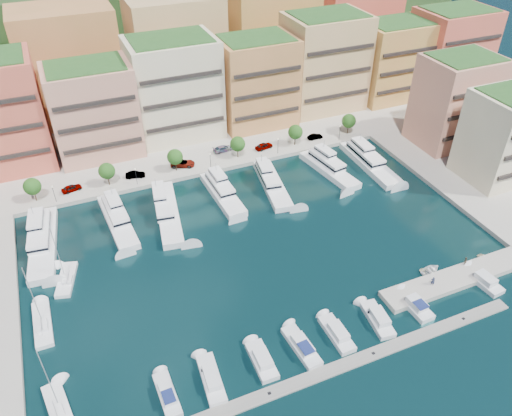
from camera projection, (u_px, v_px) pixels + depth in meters
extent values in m
plane|color=black|center=(262.00, 249.00, 98.98)|extent=(400.00, 400.00, 0.00)
cube|color=#9E998E|center=(177.00, 119.00, 144.81)|extent=(220.00, 64.00, 2.00)
cube|color=#1E3415|center=(140.00, 64.00, 180.30)|extent=(240.00, 40.00, 58.00)
cube|color=gray|center=(323.00, 374.00, 75.85)|extent=(72.00, 2.20, 0.35)
cube|color=#9E998E|center=(458.00, 279.00, 92.16)|extent=(32.00, 5.00, 2.00)
cube|color=tan|center=(94.00, 112.00, 121.55)|extent=(20.00, 15.00, 22.00)
cube|color=black|center=(99.00, 125.00, 115.82)|extent=(18.40, 0.50, 0.90)
cube|color=#255321|center=(85.00, 66.00, 114.77)|extent=(17.60, 13.20, 0.80)
cube|color=#F6E5BE|center=(175.00, 89.00, 128.75)|extent=(22.00, 16.00, 25.00)
cube|color=black|center=(184.00, 102.00, 122.66)|extent=(20.24, 0.50, 0.90)
cube|color=#255321|center=(170.00, 39.00, 121.08)|extent=(19.36, 14.08, 0.80)
cube|color=#DD8F53|center=(256.00, 83.00, 134.80)|extent=(20.00, 15.00, 23.00)
cube|color=black|center=(268.00, 93.00, 129.07)|extent=(18.40, 0.50, 0.90)
cube|color=#255321|center=(256.00, 38.00, 127.72)|extent=(17.60, 13.20, 0.80)
cube|color=#E2AA78|center=(324.00, 63.00, 142.32)|extent=(22.00, 16.00, 26.00)
cube|color=black|center=(339.00, 73.00, 136.22)|extent=(20.24, 0.50, 0.90)
cube|color=#255321|center=(328.00, 15.00, 134.35)|extent=(19.36, 14.08, 0.80)
cube|color=#D2874D|center=(391.00, 62.00, 148.96)|extent=(20.00, 15.00, 22.00)
cube|color=black|center=(407.00, 70.00, 143.23)|extent=(18.40, 0.50, 0.90)
cube|color=#255321|center=(398.00, 23.00, 142.18)|extent=(17.60, 13.20, 0.80)
cube|color=#DC5C49|center=(450.00, 51.00, 153.19)|extent=(22.00, 16.00, 24.00)
cube|color=black|center=(469.00, 60.00, 147.09)|extent=(20.24, 0.50, 0.90)
cube|color=#255321|center=(460.00, 9.00, 145.81)|extent=(19.36, 14.08, 0.80)
cube|color=tan|center=(455.00, 102.00, 126.15)|extent=(18.00, 14.00, 22.00)
cube|color=black|center=(475.00, 113.00, 120.79)|extent=(16.56, 0.50, 0.90)
cube|color=#255321|center=(466.00, 58.00, 119.37)|extent=(15.84, 12.32, 0.80)
cube|color=#F6E5BE|center=(508.00, 137.00, 113.44)|extent=(18.00, 14.00, 20.00)
cube|color=#DD8F53|center=(71.00, 64.00, 136.29)|extent=(26.00, 18.00, 30.00)
cube|color=#E2AA78|center=(177.00, 50.00, 145.74)|extent=(26.00, 18.00, 30.00)
cube|color=#D2874D|center=(270.00, 37.00, 155.19)|extent=(26.00, 18.00, 30.00)
cube|color=#DC5C49|center=(353.00, 25.00, 164.64)|extent=(26.00, 18.00, 30.00)
cylinder|color=#473323|center=(35.00, 195.00, 109.65)|extent=(0.24, 0.24, 3.00)
sphere|color=#164E18|center=(32.00, 186.00, 108.31)|extent=(3.80, 3.80, 3.80)
cylinder|color=#473323|center=(108.00, 179.00, 114.69)|extent=(0.24, 0.24, 3.00)
sphere|color=#164E18|center=(107.00, 171.00, 113.35)|extent=(3.80, 3.80, 3.80)
cylinder|color=#473323|center=(176.00, 165.00, 119.73)|extent=(0.24, 0.24, 3.00)
sphere|color=#164E18|center=(175.00, 157.00, 118.39)|extent=(3.80, 3.80, 3.80)
cylinder|color=#473323|center=(238.00, 152.00, 124.77)|extent=(0.24, 0.24, 3.00)
sphere|color=#164E18|center=(238.00, 144.00, 123.44)|extent=(3.80, 3.80, 3.80)
cylinder|color=#473323|center=(295.00, 140.00, 129.82)|extent=(0.24, 0.24, 3.00)
sphere|color=#164E18|center=(295.00, 132.00, 128.48)|extent=(3.80, 3.80, 3.80)
cylinder|color=#473323|center=(348.00, 128.00, 134.86)|extent=(0.24, 0.24, 3.00)
sphere|color=#164E18|center=(349.00, 121.00, 133.52)|extent=(3.80, 3.80, 3.80)
cylinder|color=black|center=(54.00, 195.00, 108.91)|extent=(0.10, 0.10, 4.00)
sphere|color=#FFF2CC|center=(52.00, 187.00, 107.69)|extent=(0.30, 0.30, 0.30)
cylinder|color=black|center=(136.00, 177.00, 114.58)|extent=(0.10, 0.10, 4.00)
sphere|color=#FFF2CC|center=(135.00, 169.00, 113.36)|extent=(0.30, 0.30, 0.30)
cylinder|color=black|center=(210.00, 161.00, 120.26)|extent=(0.10, 0.10, 4.00)
sphere|color=#FFF2CC|center=(210.00, 154.00, 119.04)|extent=(0.30, 0.30, 0.30)
cylinder|color=black|center=(278.00, 147.00, 125.93)|extent=(0.10, 0.10, 4.00)
sphere|color=#FFF2CC|center=(278.00, 139.00, 124.71)|extent=(0.30, 0.30, 0.30)
cylinder|color=black|center=(340.00, 133.00, 131.60)|extent=(0.10, 0.10, 4.00)
sphere|color=#FFF2CC|center=(340.00, 126.00, 130.38)|extent=(0.30, 0.30, 0.30)
cube|color=white|center=(44.00, 245.00, 99.33)|extent=(7.24, 22.96, 2.30)
cube|color=white|center=(41.00, 231.00, 99.78)|extent=(5.25, 12.77, 1.80)
cube|color=black|center=(41.00, 231.00, 99.78)|extent=(5.32, 12.84, 0.55)
cube|color=white|center=(38.00, 219.00, 100.16)|extent=(3.58, 7.05, 1.40)
cylinder|color=#B2B2B7|center=(35.00, 209.00, 100.21)|extent=(0.14, 0.14, 1.80)
cube|color=white|center=(118.00, 223.00, 105.06)|extent=(5.50, 20.06, 2.30)
cube|color=white|center=(115.00, 210.00, 105.31)|extent=(4.16, 11.10, 1.80)
cube|color=black|center=(115.00, 210.00, 105.31)|extent=(4.23, 11.17, 0.55)
cube|color=white|center=(112.00, 200.00, 105.53)|extent=(2.92, 6.10, 1.40)
cylinder|color=#B2B2B7|center=(110.00, 191.00, 105.45)|extent=(0.14, 0.14, 1.80)
cube|color=black|center=(119.00, 225.00, 105.33)|extent=(5.56, 20.11, 0.35)
cube|color=white|center=(168.00, 215.00, 107.42)|extent=(7.73, 22.78, 2.30)
cube|color=white|center=(165.00, 201.00, 107.85)|extent=(5.40, 12.71, 1.80)
cube|color=black|center=(165.00, 201.00, 107.85)|extent=(5.47, 12.78, 0.55)
cube|color=white|center=(162.00, 191.00, 108.22)|extent=(3.59, 7.03, 1.40)
cylinder|color=#B2B2B7|center=(159.00, 182.00, 108.26)|extent=(0.14, 0.14, 1.80)
cube|color=white|center=(223.00, 196.00, 113.16)|extent=(5.00, 18.32, 2.30)
cube|color=white|center=(220.00, 184.00, 113.29)|extent=(3.92, 10.12, 1.80)
cube|color=black|center=(220.00, 184.00, 113.29)|extent=(3.98, 10.18, 0.55)
cube|color=white|center=(217.00, 175.00, 113.41)|extent=(2.80, 5.54, 1.40)
cylinder|color=#B2B2B7|center=(215.00, 167.00, 113.26)|extent=(0.14, 0.14, 1.80)
cube|color=white|center=(272.00, 186.00, 116.22)|extent=(7.35, 20.49, 2.30)
cube|color=white|center=(269.00, 175.00, 116.48)|extent=(5.18, 11.45, 1.80)
cube|color=black|center=(269.00, 175.00, 116.48)|extent=(5.25, 11.52, 0.55)
cube|color=white|center=(266.00, 165.00, 116.72)|extent=(3.47, 6.35, 1.40)
cylinder|color=#B2B2B7|center=(264.00, 157.00, 116.66)|extent=(0.14, 0.14, 1.80)
cube|color=black|center=(272.00, 188.00, 116.49)|extent=(7.41, 20.55, 0.35)
cube|color=white|center=(329.00, 171.00, 121.50)|extent=(7.05, 19.39, 2.30)
cube|color=white|center=(326.00, 160.00, 121.68)|extent=(5.01, 10.84, 1.80)
cube|color=black|center=(326.00, 160.00, 121.68)|extent=(5.07, 10.90, 0.55)
cube|color=white|center=(323.00, 152.00, 121.85)|extent=(3.37, 6.01, 1.40)
cylinder|color=#B2B2B7|center=(322.00, 144.00, 121.74)|extent=(0.14, 0.14, 1.80)
cube|color=white|center=(370.00, 165.00, 123.84)|extent=(5.39, 21.93, 2.30)
cube|color=white|center=(366.00, 154.00, 124.23)|extent=(4.29, 12.09, 1.80)
cube|color=black|center=(366.00, 154.00, 124.23)|extent=(4.35, 12.15, 0.55)
cube|color=white|center=(363.00, 145.00, 124.57)|extent=(3.08, 6.61, 1.40)
cylinder|color=#B2B2B7|center=(361.00, 137.00, 124.58)|extent=(0.14, 0.14, 1.80)
cube|color=silver|center=(167.00, 396.00, 72.58)|extent=(2.60, 7.87, 1.40)
cube|color=silver|center=(167.00, 393.00, 71.52)|extent=(1.97, 3.80, 1.10)
cube|color=black|center=(165.00, 385.00, 72.82)|extent=(1.73, 0.14, 0.55)
cube|color=navy|center=(169.00, 396.00, 70.41)|extent=(1.74, 2.39, 0.12)
cube|color=silver|center=(211.00, 380.00, 74.71)|extent=(3.35, 9.04, 1.40)
cube|color=silver|center=(212.00, 377.00, 73.61)|extent=(2.42, 4.40, 1.10)
cube|color=black|center=(208.00, 369.00, 75.07)|extent=(1.94, 0.25, 0.55)
cube|color=silver|center=(262.00, 362.00, 77.31)|extent=(2.99, 7.58, 1.40)
cube|color=silver|center=(263.00, 358.00, 76.26)|extent=(2.29, 3.66, 1.10)
cube|color=black|center=(259.00, 352.00, 77.52)|extent=(2.04, 0.14, 0.55)
cube|color=silver|center=(301.00, 347.00, 79.48)|extent=(3.28, 8.93, 1.40)
cube|color=silver|center=(303.00, 344.00, 78.38)|extent=(2.36, 4.35, 1.10)
cube|color=black|center=(298.00, 337.00, 79.83)|extent=(1.90, 0.24, 0.55)
cube|color=navy|center=(307.00, 347.00, 77.18)|extent=(2.04, 2.76, 0.12)
cube|color=silver|center=(337.00, 335.00, 81.52)|extent=(2.71, 7.99, 1.40)
cube|color=silver|center=(339.00, 331.00, 80.45)|extent=(2.11, 3.84, 1.10)
cube|color=black|center=(333.00, 325.00, 81.78)|extent=(1.94, 0.10, 0.55)
cube|color=silver|center=(377.00, 320.00, 84.00)|extent=(3.72, 8.34, 1.40)
cube|color=silver|center=(380.00, 317.00, 82.93)|extent=(2.62, 4.10, 1.10)
cube|color=black|center=(374.00, 311.00, 84.27)|extent=(2.01, 0.34, 0.55)
cube|color=silver|center=(414.00, 307.00, 86.41)|extent=(3.21, 7.41, 1.40)
cube|color=silver|center=(417.00, 303.00, 85.37)|extent=(2.40, 3.60, 1.10)
cube|color=black|center=(411.00, 298.00, 86.59)|extent=(2.06, 0.20, 0.55)
cube|color=navy|center=(421.00, 304.00, 84.31)|extent=(2.10, 2.28, 0.12)
cube|color=silver|center=(483.00, 282.00, 91.24)|extent=(3.50, 7.73, 1.40)
cube|color=silver|center=(486.00, 278.00, 90.19)|extent=(2.53, 3.79, 1.10)
cube|color=black|center=(480.00, 274.00, 91.44)|extent=(2.05, 0.28, 0.55)
cube|color=white|center=(59.00, 410.00, 70.85)|extent=(4.24, 9.61, 1.20)
cube|color=white|center=(58.00, 412.00, 69.63)|extent=(2.03, 2.56, 0.60)
cylinder|color=#B2B2B7|center=(48.00, 379.00, 67.26)|extent=(0.14, 0.14, 12.00)
cylinder|color=#B2B2B7|center=(58.00, 412.00, 68.87)|extent=(0.76, 4.14, 0.10)
cube|color=white|center=(43.00, 325.00, 83.28)|extent=(2.83, 10.41, 1.20)
cube|color=white|center=(42.00, 326.00, 81.97)|extent=(1.69, 2.61, 0.60)
cylinder|color=#B2B2B7|center=(32.00, 295.00, 79.73)|extent=(0.14, 0.14, 12.00)
cylinder|color=#B2B2B7|center=(41.00, 325.00, 81.17)|extent=(0.12, 4.68, 0.10)
cube|color=white|center=(67.00, 280.00, 91.66)|extent=(4.97, 9.21, 1.20)
cube|color=white|center=(66.00, 280.00, 90.47)|extent=(2.15, 2.56, 0.60)
cylinder|color=#B2B2B7|center=(58.00, 252.00, 88.05)|extent=(0.14, 0.14, 12.00)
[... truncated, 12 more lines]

